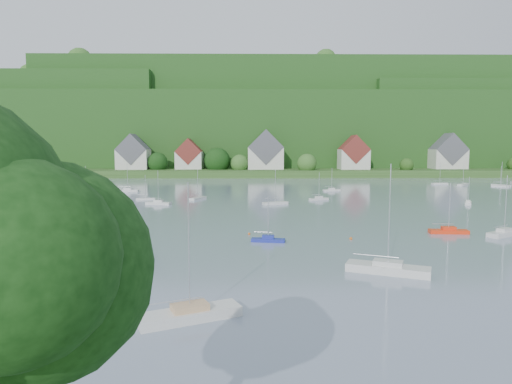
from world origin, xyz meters
The scene contains 17 objects.
far_shore_strip centered at (0.00, 200.00, 1.50)m, with size 600.00×60.00×3.00m, color #2A4A1B.
forested_ridge centered at (0.39, 268.57, 22.89)m, with size 620.00×181.22×69.89m.
village_building_0 centered at (-55.00, 187.00, 9.51)m, with size 14.00×10.40×16.00m.
village_building_1 centered at (-30.00, 189.00, 8.75)m, with size 12.00×9.36×14.00m.
village_building_2 centered at (5.00, 188.00, 10.27)m, with size 16.00×11.44×18.00m.
village_building_3 centered at (45.00, 186.00, 9.43)m, with size 13.00×10.40×15.50m.
village_building_4 centered at (90.00, 190.00, 9.59)m, with size 15.00×10.40×16.50m.
near_sailboat_1 centered at (0.23, 45.34, 0.39)m, with size 4.86×2.08×6.35m.
near_sailboat_2 centered at (-7.00, 17.20, 0.52)m, with size 8.13×5.30×10.70m.
near_sailboat_3 centered at (35.87, 49.16, 0.47)m, with size 6.67×5.21×9.07m.
near_sailboat_4 centered at (12.23, 29.67, 0.55)m, with size 8.81×5.63×11.57m.
near_sailboat_5 centered at (28.29, 51.03, 0.43)m, with size 5.91×2.14×7.82m.
near_sailboat_6 centered at (-24.64, 42.82, 0.42)m, with size 5.27×4.91×7.61m.
mooring_buoy_2 centered at (12.24, 46.84, 0.00)m, with size 0.44×0.44×0.44m, color orange.
mooring_buoy_3 centered at (-2.44, 50.53, 0.00)m, with size 0.41×0.41×0.41m, color orange.
duck_pair centered at (-13.84, 8.77, 0.09)m, with size 1.60×1.44×0.28m.
far_sailboat_cluster centered at (9.46, 115.36, 0.37)m, with size 200.85×62.70×8.71m.
Camera 1 is at (-2.39, -16.08, 13.36)m, focal length 31.25 mm.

